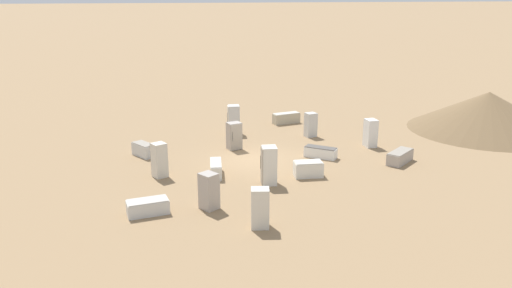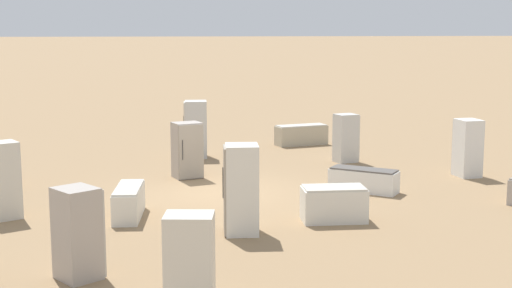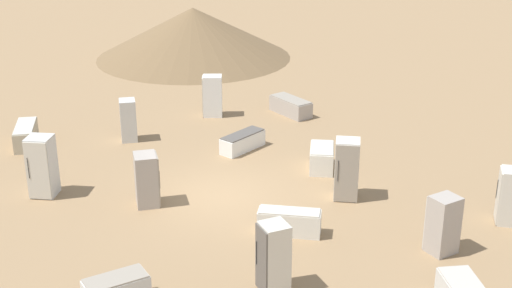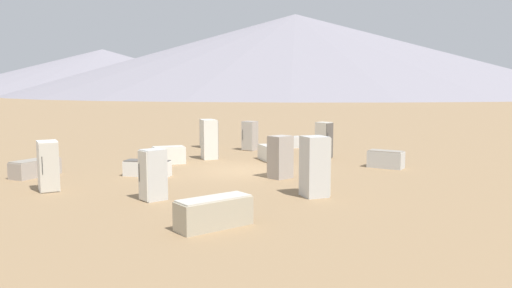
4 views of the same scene
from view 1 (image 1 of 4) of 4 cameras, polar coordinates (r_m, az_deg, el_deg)
name	(u,v)px [view 1 (image 1 of 4)]	position (r m, az deg, el deg)	size (l,w,h in m)	color
ground_plane	(252,159)	(27.61, -0.41, -1.74)	(1000.00, 1000.00, 0.00)	#937551
dirt_mound	(487,111)	(36.55, 24.91, 3.42)	(10.09, 10.09, 2.60)	brown
discarded_fridge_0	(400,157)	(28.05, 16.13, -1.41)	(1.69, 1.97, 0.66)	#A89E93
discarded_fridge_1	(370,133)	(30.45, 12.94, 1.24)	(0.79, 0.61, 1.67)	white
discarded_fridge_2	(260,208)	(19.48, 0.47, -7.33)	(0.76, 0.82, 1.62)	beige
discarded_fridge_3	(234,136)	(29.20, -2.50, 0.93)	(0.82, 0.89, 1.60)	#A89E93
discarded_fridge_4	(159,160)	(25.18, -10.99, -1.81)	(0.85, 0.83, 1.75)	beige
discarded_fridge_5	(269,166)	(23.74, 1.48, -2.48)	(0.82, 0.82, 1.88)	silver
discarded_fridge_6	(311,125)	(31.97, 6.28, 2.20)	(0.68, 0.79, 1.55)	silver
discarded_fridge_7	(144,150)	(28.75, -12.72, -0.63)	(1.60, 1.30, 0.74)	silver
discarded_fridge_8	(286,118)	(35.24, 3.48, 2.97)	(0.95, 1.99, 0.75)	#B2A88E
discarded_fridge_9	(209,191)	(21.22, -5.39, -5.37)	(0.92, 0.91, 1.59)	#A89E93
discarded_fridge_10	(216,169)	(25.15, -4.59, -2.83)	(1.79, 0.86, 0.71)	silver
discarded_fridge_11	(234,120)	(32.38, -2.58, 2.79)	(0.83, 0.85, 1.90)	silver
discarded_fridge_12	(148,207)	(21.28, -12.25, -7.05)	(0.94, 1.76, 0.62)	silver
discarded_fridge_13	(321,152)	(28.02, 7.39, -0.95)	(1.65, 1.74, 0.61)	white
discarded_fridge_14	(308,169)	(25.06, 5.99, -2.85)	(0.94, 1.49, 0.78)	silver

